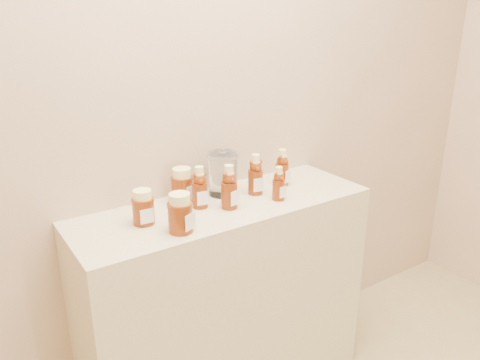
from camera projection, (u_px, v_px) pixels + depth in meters
wall_back at (197, 81)px, 1.82m from camera, size 3.50×0.02×2.70m
display_table at (226, 303)px, 1.97m from camera, size 1.20×0.40×0.90m
bear_bottle_back_left at (200, 184)px, 1.76m from camera, size 0.07×0.07×0.18m
bear_bottle_back_mid at (256, 172)px, 1.89m from camera, size 0.08×0.08×0.19m
bear_bottle_back_right at (282, 165)px, 1.99m from camera, size 0.08×0.08×0.18m
bear_bottle_front_left at (229, 184)px, 1.75m from camera, size 0.08×0.08×0.19m
bear_bottle_front_right at (279, 181)px, 1.84m from camera, size 0.06×0.06×0.15m
honey_jar_left at (143, 207)px, 1.64m from camera, size 0.09×0.09×0.13m
honey_jar_back at (182, 185)px, 1.82m from camera, size 0.12×0.12×0.14m
honey_jar_front at (180, 213)px, 1.57m from camera, size 0.12×0.12×0.14m
glass_canister at (223, 172)px, 1.89m from camera, size 0.14×0.14×0.19m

